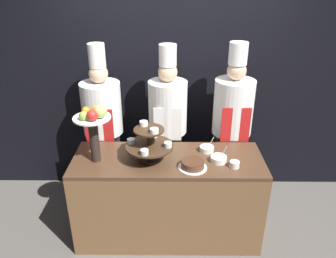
# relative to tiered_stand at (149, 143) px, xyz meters

# --- Properties ---
(ground_plane) EXTENTS (14.00, 14.00, 0.00)m
(ground_plane) POSITION_rel_tiered_stand_xyz_m (0.16, -0.29, -1.05)
(ground_plane) COLOR #5B5651
(wall_back) EXTENTS (10.00, 0.06, 2.80)m
(wall_back) POSITION_rel_tiered_stand_xyz_m (0.16, 0.96, 0.35)
(wall_back) COLOR black
(wall_back) RESTS_ON ground_plane
(buffet_counter) EXTENTS (1.75, 0.64, 0.87)m
(buffet_counter) POSITION_rel_tiered_stand_xyz_m (0.16, 0.03, -0.61)
(buffet_counter) COLOR brown
(buffet_counter) RESTS_ON ground_plane
(tiered_stand) EXTENTS (0.43, 0.43, 0.35)m
(tiered_stand) POSITION_rel_tiered_stand_xyz_m (0.00, 0.00, 0.00)
(tiered_stand) COLOR #3D2819
(tiered_stand) RESTS_ON buffet_counter
(fruit_pedestal) EXTENTS (0.32, 0.32, 0.54)m
(fruit_pedestal) POSITION_rel_tiered_stand_xyz_m (-0.47, -0.02, 0.19)
(fruit_pedestal) COLOR #2D231E
(fruit_pedestal) RESTS_ON buffet_counter
(cake_round) EXTENTS (0.25, 0.25, 0.07)m
(cake_round) POSITION_rel_tiered_stand_xyz_m (0.38, -0.13, -0.14)
(cake_round) COLOR white
(cake_round) RESTS_ON buffet_counter
(cup_white) EXTENTS (0.09, 0.09, 0.06)m
(cup_white) POSITION_rel_tiered_stand_xyz_m (0.75, -0.11, -0.15)
(cup_white) COLOR white
(cup_white) RESTS_ON buffet_counter
(serving_bowl_near) EXTENTS (0.15, 0.15, 0.15)m
(serving_bowl_near) POSITION_rel_tiered_stand_xyz_m (0.62, -0.02, -0.15)
(serving_bowl_near) COLOR white
(serving_bowl_near) RESTS_ON buffet_counter
(serving_bowl_far) EXTENTS (0.13, 0.13, 0.15)m
(serving_bowl_far) POSITION_rel_tiered_stand_xyz_m (0.53, 0.17, -0.15)
(serving_bowl_far) COLOR white
(serving_bowl_far) RESTS_ON buffet_counter
(chef_left) EXTENTS (0.41, 0.41, 1.80)m
(chef_left) POSITION_rel_tiered_stand_xyz_m (-0.52, 0.57, -0.08)
(chef_left) COLOR #28282D
(chef_left) RESTS_ON ground_plane
(chef_center_left) EXTENTS (0.40, 0.40, 1.80)m
(chef_center_left) POSITION_rel_tiered_stand_xyz_m (0.16, 0.57, -0.07)
(chef_center_left) COLOR black
(chef_center_left) RESTS_ON ground_plane
(chef_center_right) EXTENTS (0.41, 0.41, 1.82)m
(chef_center_right) POSITION_rel_tiered_stand_xyz_m (0.83, 0.57, -0.06)
(chef_center_right) COLOR #38332D
(chef_center_right) RESTS_ON ground_plane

